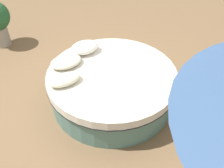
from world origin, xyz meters
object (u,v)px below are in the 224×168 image
object	(u,v)px
throw_pillow_0	(85,47)
throw_pillow_2	(65,80)
round_bed	(112,86)
throw_pillow_1	(66,62)

from	to	relation	value
throw_pillow_0	throw_pillow_2	bearing A→B (deg)	-136.06
round_bed	throw_pillow_2	size ratio (longest dim) A/B	4.28
throw_pillow_1	throw_pillow_2	bearing A→B (deg)	-114.82
round_bed	throw_pillow_2	world-z (taller)	throw_pillow_2
throw_pillow_1	throw_pillow_2	xyz separation A→B (m)	(-0.20, -0.43, 0.00)
throw_pillow_0	throw_pillow_2	xyz separation A→B (m)	(-0.64, -0.62, -0.03)
throw_pillow_0	throw_pillow_1	xyz separation A→B (m)	(-0.44, -0.18, -0.03)
throw_pillow_0	throw_pillow_1	distance (m)	0.48
throw_pillow_2	throw_pillow_1	bearing A→B (deg)	65.18
round_bed	throw_pillow_0	distance (m)	0.87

